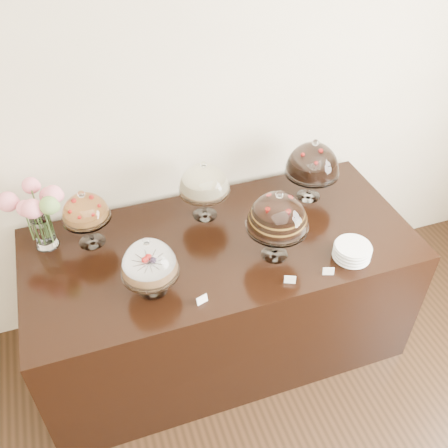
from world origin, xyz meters
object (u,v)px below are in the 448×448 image
object	(u,v)px
display_counter	(221,296)
cake_stand_choco_layer	(278,214)
cake_stand_fruit_tart	(85,210)
flower_vase	(38,208)
cake_stand_dark_choco	(313,161)
cake_stand_cheesecake	(204,181)
plate_stack	(352,251)
cake_stand_sugar_sponge	(149,261)

from	to	relation	value
display_counter	cake_stand_choco_layer	size ratio (longest dim) A/B	5.06
cake_stand_fruit_tart	cake_stand_choco_layer	bearing A→B (deg)	-24.82
cake_stand_fruit_tart	flower_vase	distance (m)	0.24
display_counter	cake_stand_dark_choco	size ratio (longest dim) A/B	5.39
cake_stand_cheesecake	flower_vase	world-z (taller)	flower_vase
flower_vase	plate_stack	size ratio (longest dim) A/B	1.95
cake_stand_choco_layer	cake_stand_dark_choco	size ratio (longest dim) A/B	1.07
cake_stand_cheesecake	flower_vase	bearing A→B (deg)	177.55
cake_stand_sugar_sponge	cake_stand_choco_layer	xyz separation A→B (m)	(0.69, 0.03, 0.08)
cake_stand_choco_layer	display_counter	bearing A→B (deg)	142.99
cake_stand_choco_layer	plate_stack	distance (m)	0.48
flower_vase	cake_stand_cheesecake	bearing A→B (deg)	-2.45
cake_stand_choco_layer	cake_stand_dark_choco	bearing A→B (deg)	45.27
display_counter	cake_stand_fruit_tart	distance (m)	1.00
flower_vase	plate_stack	bearing A→B (deg)	-22.52
cake_stand_cheesecake	cake_stand_sugar_sponge	bearing A→B (deg)	-131.57
flower_vase	cake_stand_fruit_tart	bearing A→B (deg)	-14.35
flower_vase	cake_stand_dark_choco	bearing A→B (deg)	-2.66
display_counter	plate_stack	world-z (taller)	plate_stack
cake_stand_sugar_sponge	cake_stand_dark_choco	size ratio (longest dim) A/B	0.86
cake_stand_cheesecake	plate_stack	size ratio (longest dim) A/B	1.92
cake_stand_cheesecake	plate_stack	xyz separation A→B (m)	(0.65, -0.61, -0.21)
cake_stand_sugar_sponge	cake_stand_cheesecake	xyz separation A→B (m)	(0.43, 0.49, 0.04)
display_counter	cake_stand_sugar_sponge	xyz separation A→B (m)	(-0.44, -0.22, 0.66)
cake_stand_sugar_sponge	cake_stand_choco_layer	bearing A→B (deg)	2.89
display_counter	flower_vase	bearing A→B (deg)	161.62
cake_stand_dark_choco	cake_stand_fruit_tart	bearing A→B (deg)	179.42
cake_stand_sugar_sponge	cake_stand_fruit_tart	distance (m)	0.53
cake_stand_cheesecake	cake_stand_choco_layer	bearing A→B (deg)	-60.36
cake_stand_cheesecake	cake_stand_dark_choco	bearing A→B (deg)	-2.95
cake_stand_cheesecake	cake_stand_fruit_tart	world-z (taller)	cake_stand_cheesecake
cake_stand_cheesecake	flower_vase	xyz separation A→B (m)	(-0.91, 0.04, 0.01)
plate_stack	cake_stand_cheesecake	bearing A→B (deg)	136.86
plate_stack	display_counter	bearing A→B (deg)	151.90
cake_stand_sugar_sponge	cake_stand_cheesecake	bearing A→B (deg)	48.43
cake_stand_cheesecake	plate_stack	world-z (taller)	cake_stand_cheesecake
cake_stand_sugar_sponge	flower_vase	bearing A→B (deg)	132.23
cake_stand_sugar_sponge	plate_stack	world-z (taller)	cake_stand_sugar_sponge
cake_stand_dark_choco	cake_stand_fruit_tart	size ratio (longest dim) A/B	1.14
cake_stand_fruit_tart	cake_stand_sugar_sponge	bearing A→B (deg)	-62.44
cake_stand_choco_layer	plate_stack	xyz separation A→B (m)	(0.39, -0.15, -0.25)
display_counter	cake_stand_fruit_tart	world-z (taller)	cake_stand_fruit_tart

